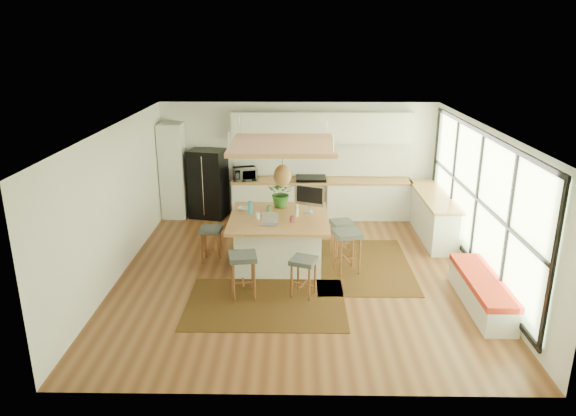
{
  "coord_description": "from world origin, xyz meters",
  "views": [
    {
      "loc": [
        -0.05,
        -9.0,
        4.22
      ],
      "look_at": [
        -0.2,
        0.5,
        1.1
      ],
      "focal_mm": 33.28,
      "sensor_mm": 36.0,
      "label": 1
    }
  ],
  "objects_px": {
    "stool_near_left": "(243,276)",
    "laptop": "(269,219)",
    "stool_right_back": "(342,238)",
    "island_plant": "(282,196)",
    "island": "(279,240)",
    "microwave": "(245,172)",
    "stool_left_side": "(211,244)",
    "stool_near_right": "(304,276)",
    "stool_right_front": "(347,254)",
    "fridge": "(208,179)",
    "monitor": "(310,199)"
  },
  "relations": [
    {
      "from": "stool_near_right",
      "to": "stool_near_left",
      "type": "bearing_deg",
      "value": -179.31
    },
    {
      "from": "stool_right_front",
      "to": "stool_left_side",
      "type": "xyz_separation_m",
      "value": [
        -2.57,
        0.45,
        0.0
      ]
    },
    {
      "from": "stool_near_left",
      "to": "laptop",
      "type": "bearing_deg",
      "value": 67.39
    },
    {
      "from": "stool_near_left",
      "to": "laptop",
      "type": "distance_m",
      "value": 1.24
    },
    {
      "from": "fridge",
      "to": "stool_near_left",
      "type": "distance_m",
      "value": 4.3
    },
    {
      "from": "fridge",
      "to": "monitor",
      "type": "xyz_separation_m",
      "value": [
        2.35,
        -2.42,
        0.26
      ]
    },
    {
      "from": "stool_right_front",
      "to": "stool_left_side",
      "type": "relative_size",
      "value": 1.17
    },
    {
      "from": "island",
      "to": "stool_near_left",
      "type": "xyz_separation_m",
      "value": [
        -0.56,
        -1.4,
        -0.11
      ]
    },
    {
      "from": "stool_near_left",
      "to": "stool_near_right",
      "type": "bearing_deg",
      "value": 0.69
    },
    {
      "from": "fridge",
      "to": "island_plant",
      "type": "height_order",
      "value": "fridge"
    },
    {
      "from": "stool_near_right",
      "to": "stool_right_front",
      "type": "bearing_deg",
      "value": 50.23
    },
    {
      "from": "stool_right_back",
      "to": "stool_left_side",
      "type": "xyz_separation_m",
      "value": [
        -2.54,
        -0.37,
        0.0
      ]
    },
    {
      "from": "island_plant",
      "to": "stool_left_side",
      "type": "bearing_deg",
      "value": -157.23
    },
    {
      "from": "stool_near_left",
      "to": "stool_right_back",
      "type": "height_order",
      "value": "stool_near_left"
    },
    {
      "from": "stool_near_right",
      "to": "stool_right_front",
      "type": "relative_size",
      "value": 0.85
    },
    {
      "from": "stool_near_right",
      "to": "stool_right_back",
      "type": "relative_size",
      "value": 0.97
    },
    {
      "from": "stool_near_left",
      "to": "stool_right_front",
      "type": "relative_size",
      "value": 0.95
    },
    {
      "from": "stool_right_front",
      "to": "stool_right_back",
      "type": "relative_size",
      "value": 1.13
    },
    {
      "from": "stool_near_right",
      "to": "stool_right_back",
      "type": "distance_m",
      "value": 1.95
    },
    {
      "from": "stool_near_left",
      "to": "stool_right_back",
      "type": "bearing_deg",
      "value": 45.22
    },
    {
      "from": "fridge",
      "to": "stool_left_side",
      "type": "height_order",
      "value": "fridge"
    },
    {
      "from": "stool_near_left",
      "to": "island_plant",
      "type": "xyz_separation_m",
      "value": [
        0.59,
        2.0,
        0.8
      ]
    },
    {
      "from": "island",
      "to": "island_plant",
      "type": "xyz_separation_m",
      "value": [
        0.04,
        0.6,
        0.69
      ]
    },
    {
      "from": "stool_left_side",
      "to": "laptop",
      "type": "bearing_deg",
      "value": -23.15
    },
    {
      "from": "stool_right_front",
      "to": "microwave",
      "type": "height_order",
      "value": "microwave"
    },
    {
      "from": "stool_near_right",
      "to": "island_plant",
      "type": "relative_size",
      "value": 1.17
    },
    {
      "from": "fridge",
      "to": "stool_near_right",
      "type": "xyz_separation_m",
      "value": [
        2.22,
        -4.08,
        -0.57
      ]
    },
    {
      "from": "island",
      "to": "laptop",
      "type": "distance_m",
      "value": 0.76
    },
    {
      "from": "island",
      "to": "microwave",
      "type": "xyz_separation_m",
      "value": [
        -0.88,
        2.66,
        0.64
      ]
    },
    {
      "from": "island",
      "to": "monitor",
      "type": "xyz_separation_m",
      "value": [
        0.58,
        0.27,
        0.72
      ]
    },
    {
      "from": "stool_near_left",
      "to": "island_plant",
      "type": "bearing_deg",
      "value": 73.5
    },
    {
      "from": "stool_right_front",
      "to": "laptop",
      "type": "xyz_separation_m",
      "value": [
        -1.42,
        -0.04,
        0.7
      ]
    },
    {
      "from": "stool_right_back",
      "to": "stool_left_side",
      "type": "height_order",
      "value": "stool_right_back"
    },
    {
      "from": "laptop",
      "to": "microwave",
      "type": "xyz_separation_m",
      "value": [
        -0.72,
        3.11,
        0.06
      ]
    },
    {
      "from": "stool_near_left",
      "to": "island_plant",
      "type": "distance_m",
      "value": 2.23
    },
    {
      "from": "stool_near_left",
      "to": "laptop",
      "type": "relative_size",
      "value": 2.39
    },
    {
      "from": "stool_right_back",
      "to": "island_plant",
      "type": "height_order",
      "value": "island_plant"
    },
    {
      "from": "microwave",
      "to": "fridge",
      "type": "bearing_deg",
      "value": 160.44
    },
    {
      "from": "island",
      "to": "stool_right_back",
      "type": "relative_size",
      "value": 2.63
    },
    {
      "from": "fridge",
      "to": "stool_right_front",
      "type": "distance_m",
      "value": 4.37
    },
    {
      "from": "stool_near_left",
      "to": "stool_near_right",
      "type": "height_order",
      "value": "stool_near_left"
    },
    {
      "from": "stool_near_right",
      "to": "stool_right_front",
      "type": "distance_m",
      "value": 1.26
    },
    {
      "from": "island",
      "to": "stool_right_front",
      "type": "height_order",
      "value": "island"
    },
    {
      "from": "island",
      "to": "monitor",
      "type": "height_order",
      "value": "monitor"
    },
    {
      "from": "stool_left_side",
      "to": "island_plant",
      "type": "height_order",
      "value": "island_plant"
    },
    {
      "from": "monitor",
      "to": "microwave",
      "type": "xyz_separation_m",
      "value": [
        -1.46,
        2.38,
        -0.08
      ]
    },
    {
      "from": "island_plant",
      "to": "stool_near_right",
      "type": "bearing_deg",
      "value": -78.18
    },
    {
      "from": "fridge",
      "to": "stool_right_back",
      "type": "bearing_deg",
      "value": -24.28
    },
    {
      "from": "stool_left_side",
      "to": "microwave",
      "type": "height_order",
      "value": "microwave"
    },
    {
      "from": "island",
      "to": "stool_right_back",
      "type": "xyz_separation_m",
      "value": [
        1.23,
        0.41,
        -0.11
      ]
    }
  ]
}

